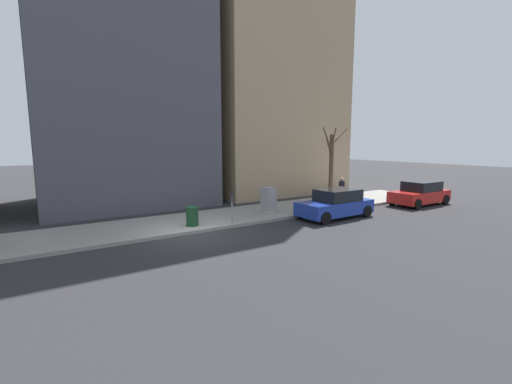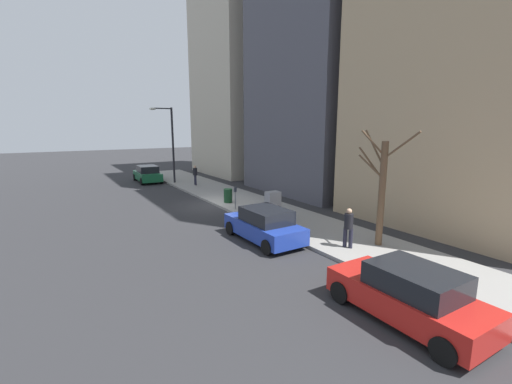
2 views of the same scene
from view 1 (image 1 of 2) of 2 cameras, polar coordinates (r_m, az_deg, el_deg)
ground_plane at (r=15.32m, az=-10.21°, el=-6.90°), size 120.00×120.00×0.00m
sidewalk at (r=17.11m, az=-12.87°, el=-5.13°), size 4.00×36.00×0.15m
parked_car_red at (r=24.35m, az=25.65°, el=-0.23°), size 1.95×4.22×1.52m
parked_car_blue at (r=18.65m, az=13.10°, el=-1.97°), size 1.97×4.22×1.52m
parking_meter at (r=16.42m, az=-4.02°, el=-2.28°), size 0.14×0.10×1.35m
utility_box at (r=18.60m, az=2.10°, el=-1.43°), size 0.83×0.61×1.43m
bare_tree at (r=23.28m, az=12.44°, el=4.52°), size 1.00×2.43×4.81m
trash_bin at (r=16.10m, az=-10.58°, el=-3.98°), size 0.56×0.56×0.90m
pedestrian_near_meter at (r=22.19m, az=14.07°, el=0.51°), size 0.36×0.38×1.66m
office_tower_left at (r=30.61m, az=0.44°, el=23.91°), size 10.72×10.72×24.51m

